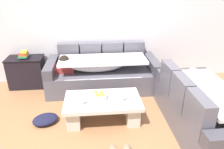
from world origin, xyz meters
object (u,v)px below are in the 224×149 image
Objects in this scene: coffee_table at (103,107)px; wine_glass_near_right at (123,95)px; couch_near_window at (202,110)px; side_cabinet at (27,72)px; fruit_bowl at (99,96)px; couch_along_wall at (101,73)px; crumpled_garment at (45,119)px; wine_glass_near_left at (81,98)px; book_stack_on_cabinet at (24,55)px; open_magazine at (124,98)px.

coffee_table is 0.42m from wine_glass_near_right.
couch_near_window reaches higher than side_cabinet.
couch_along_wall is at bearing 84.92° from fruit_bowl.
side_cabinet is 1.50m from crumpled_garment.
wine_glass_near_right is at bearing 3.35° from wine_glass_near_left.
couch_near_window is 3.43m from side_cabinet.
side_cabinet is at bearing 138.09° from fruit_bowl.
coffee_table is 0.44m from wine_glass_near_left.
open_magazine is at bearing -35.75° from book_stack_on_cabinet.
side_cabinet is at bearing 147.24° from open_magazine.
couch_along_wall is 1.12m from coffee_table.
couch_near_window is 2.62× the size of side_cabinet.
wine_glass_near_right reaches higher than coffee_table.
fruit_bowl is at bearing -41.91° from side_cabinet.
wine_glass_near_left is 0.69m from open_magazine.
wine_glass_near_right is 0.16m from open_magazine.
couch_along_wall is 13.34× the size of wine_glass_near_left.
book_stack_on_cabinet is 0.58× the size of crumpled_garment.
wine_glass_near_left is at bearing -164.60° from open_magazine.
wine_glass_near_right is at bearing -38.40° from side_cabinet.
open_magazine is (0.34, 0.00, 0.15)m from coffee_table.
couch_along_wall is 1.32m from wine_glass_near_left.
couch_along_wall is 2.05m from couch_near_window.
fruit_bowl is (-0.06, 0.04, 0.18)m from coffee_table.
wine_glass_near_left is 0.23× the size of side_cabinet.
coffee_table is 2.08m from book_stack_on_cabinet.
couch_along_wall is at bearing 108.48° from open_magazine.
book_stack_on_cabinet is at bearing 138.55° from coffee_table.
book_stack_on_cabinet reaches higher than open_magazine.
couch_near_window is at bearing -8.58° from crumpled_garment.
couch_along_wall is 1.17× the size of couch_near_window.
couch_near_window is 1.57m from fruit_bowl.
couch_along_wall reaches higher than book_stack_on_cabinet.
side_cabinet is (-2.97, 1.71, -0.01)m from couch_near_window.
fruit_bowl is 1.96m from side_cabinet.
side_cabinet reaches higher than coffee_table.
coffee_table reaches higher than crumpled_garment.
wine_glass_near_right is at bearing -102.64° from open_magazine.
fruit_bowl is at bearing 2.71° from crumpled_garment.
couch_along_wall reaches higher than open_magazine.
couch_along_wall reaches higher than fruit_bowl.
couch_near_window is at bearing -14.75° from fruit_bowl.
wine_glass_near_left reaches higher than open_magazine.
wine_glass_near_right reaches higher than open_magazine.
couch_along_wall is at bearing 102.77° from wine_glass_near_right.
coffee_table is 7.23× the size of wine_glass_near_left.
book_stack_on_cabinet is at bearing 171.79° from couch_along_wall.
book_stack_on_cabinet is at bearing 113.84° from crumpled_garment.
wine_glass_near_right is (0.63, 0.04, 0.00)m from wine_glass_near_left.
couch_near_window is 6.74× the size of open_magazine.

